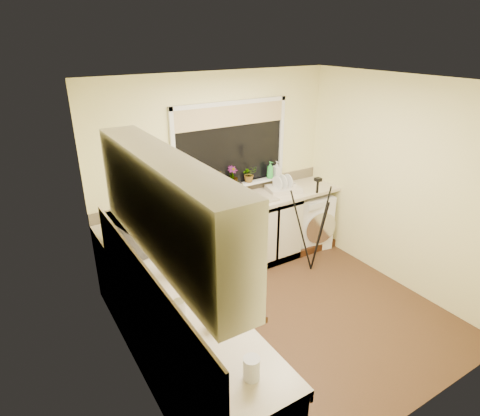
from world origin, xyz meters
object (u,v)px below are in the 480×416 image
Objects in this scene: tripod at (314,226)px; kettle at (176,262)px; plant_d at (249,174)px; soap_bottle_green at (270,170)px; cup_left at (211,322)px; microwave at (134,233)px; plant_a at (197,183)px; plant_b at (217,180)px; soap_bottle_clear at (277,169)px; plant_c at (232,176)px; dish_rack at (284,189)px; washing_machine at (307,219)px; glass_jug at (251,368)px; cup_back at (292,187)px; steel_jar at (179,308)px; laptop at (193,209)px.

kettle is at bearing 179.66° from tripod.
plant_d is (1.61, 1.31, 0.15)m from kettle.
cup_left is (-2.01, -2.07, -0.22)m from soap_bottle_green.
microwave is at bearing 103.84° from kettle.
plant_a is 2.32m from cup_left.
microwave is at bearing -163.06° from soap_bottle_green.
plant_b reaches higher than plant_d.
tripod is 2.17× the size of microwave.
soap_bottle_clear is (-0.01, 0.80, 0.53)m from tripod.
kettle is at bearing -136.01° from plant_c.
cup_left is at bearing -123.89° from dish_rack.
dish_rack is (-0.43, 0.03, 0.54)m from washing_machine.
cup_back is (2.24, 2.42, -0.03)m from glass_jug.
glass_jug is at bearing -114.86° from plant_b.
cup_left is at bearing -162.86° from tripod.
laptop is at bearing 61.16° from steel_jar.
washing_machine is 1.16m from plant_d.
soap_bottle_clear is (0.02, 0.20, 0.22)m from dish_rack.
washing_machine is at bearing -9.76° from plant_b.
cup_back is at bearing 67.05° from tripod.
plant_b reaches higher than microwave.
tripod reaches higher than laptop.
plant_d is (0.93, 0.23, 0.20)m from laptop.
plant_b is at bearing 179.04° from plant_c.
steel_jar is at bearing -126.06° from plant_b.
glass_jug is at bearing -116.83° from dish_rack.
washing_machine is 1.55m from plant_b.
cup_back is (1.02, -0.22, -0.22)m from plant_b.
laptop is at bearing 57.91° from kettle.
plant_d is (1.70, 2.65, 0.18)m from glass_jug.
washing_machine is at bearing -91.15° from microwave.
plant_a is at bearing -177.51° from washing_machine.
plant_b is 2.41× the size of cup_left.
plant_a is at bearing 70.15° from glass_jug.
laptop reaches higher than dish_rack.
laptop is (-1.77, 0.01, 0.57)m from washing_machine.
steel_jar reaches higher than dish_rack.
steel_jar is at bearing -139.56° from soap_bottle_green.
kettle is at bearing -130.88° from plant_b.
washing_machine is 3.17m from steel_jar.
plant_a is at bearing 178.08° from plant_c.
washing_machine is 3.51× the size of plant_b.
microwave is (-0.16, 0.65, 0.05)m from kettle.
glass_jug is at bearing -129.08° from soap_bottle_clear.
glass_jug is 3.30m from cup_back.
cup_left reaches higher than dish_rack.
tripod reaches higher than steel_jar.
laptop is 1.31× the size of plant_c.
plant_c is at bearing -1.92° from plant_a.
plant_d is at bearing 104.86° from tripod.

